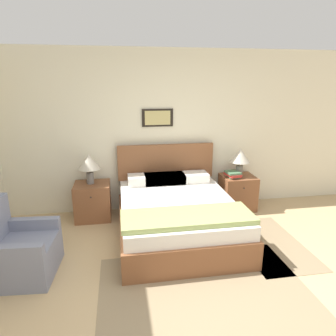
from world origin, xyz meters
The scene contains 13 objects.
ground_plane centered at (0.00, 0.00, 0.00)m, with size 16.00×16.00×0.00m, color tan.
wall_back centered at (0.00, 2.70, 1.30)m, with size 7.46×0.09×2.60m.
area_rug_main centered at (0.09, 0.38, 0.00)m, with size 2.17×1.54×0.01m.
area_rug_bedside centered at (1.22, 1.19, 0.00)m, with size 0.82×1.45×0.01m.
bed centered at (0.03, 1.66, 0.31)m, with size 1.58×2.00×1.11m.
armchair centered at (-1.87, 1.02, 0.28)m, with size 0.74×0.77×0.85m.
nightstand_near_window centered at (-1.16, 2.38, 0.29)m, with size 0.54×0.51×0.57m.
nightstand_by_door centered at (1.23, 2.38, 0.29)m, with size 0.54×0.51×0.57m.
table_lamp_near_window centered at (-1.18, 2.40, 0.91)m, with size 0.33×0.33×0.47m.
table_lamp_by_door centered at (1.25, 2.40, 0.91)m, with size 0.33×0.33×0.47m.
book_thick_bottom centered at (1.11, 2.33, 0.59)m, with size 0.16×0.20×0.03m.
book_hardcover_middle centered at (1.11, 2.33, 0.62)m, with size 0.23×0.30×0.04m.
book_novel_upper centered at (1.11, 2.33, 0.66)m, with size 0.23×0.25×0.03m.
Camera 1 is at (-0.72, -2.13, 2.09)m, focal length 32.00 mm.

